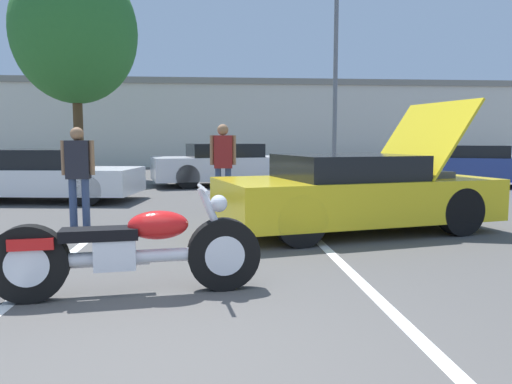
# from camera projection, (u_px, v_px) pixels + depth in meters

# --- Properties ---
(ground_plane) EXTENTS (80.00, 80.00, 0.00)m
(ground_plane) POSITION_uv_depth(u_px,v_px,m) (151.00, 368.00, 3.06)
(ground_plane) COLOR #514F4C
(parking_stripe_foreground) EXTENTS (0.12, 5.66, 0.01)m
(parking_stripe_foreground) POSITION_uv_depth(u_px,v_px,m) (41.00, 277.00, 5.07)
(parking_stripe_foreground) COLOR white
(parking_stripe_foreground) RESTS_ON ground
(parking_stripe_middle) EXTENTS (0.12, 5.66, 0.01)m
(parking_stripe_middle) POSITION_uv_depth(u_px,v_px,m) (348.00, 270.00, 5.34)
(parking_stripe_middle) COLOR white
(parking_stripe_middle) RESTS_ON ground
(far_building) EXTENTS (32.00, 4.20, 4.40)m
(far_building) POSITION_uv_depth(u_px,v_px,m) (205.00, 121.00, 26.57)
(far_building) COLOR beige
(far_building) RESTS_ON ground
(light_pole) EXTENTS (1.21, 0.28, 9.00)m
(light_pole) POSITION_uv_depth(u_px,v_px,m) (337.00, 53.00, 20.23)
(light_pole) COLOR slate
(light_pole) RESTS_ON ground
(tree_background) EXTENTS (4.09, 4.09, 7.30)m
(tree_background) POSITION_uv_depth(u_px,v_px,m) (75.00, 32.00, 16.56)
(tree_background) COLOR brown
(tree_background) RESTS_ON ground
(motorcycle) EXTENTS (2.37, 0.70, 0.97)m
(motorcycle) POSITION_uv_depth(u_px,v_px,m) (130.00, 251.00, 4.46)
(motorcycle) COLOR black
(motorcycle) RESTS_ON ground
(show_car_hood_open) EXTENTS (4.42, 2.78, 1.99)m
(show_car_hood_open) POSITION_uv_depth(u_px,v_px,m) (356.00, 192.00, 7.63)
(show_car_hood_open) COLOR yellow
(show_car_hood_open) RESTS_ON ground
(parked_car_right_row) EXTENTS (4.95, 3.43, 1.21)m
(parked_car_right_row) POSITION_uv_depth(u_px,v_px,m) (474.00, 166.00, 14.93)
(parked_car_right_row) COLOR navy
(parked_car_right_row) RESTS_ON ground
(parked_car_mid_row) EXTENTS (4.92, 2.76, 1.26)m
(parked_car_mid_row) POSITION_uv_depth(u_px,v_px,m) (229.00, 165.00, 15.18)
(parked_car_mid_row) COLOR silver
(parked_car_mid_row) RESTS_ON ground
(parked_car_left_row) EXTENTS (4.35, 2.33, 1.17)m
(parked_car_left_row) POSITION_uv_depth(u_px,v_px,m) (43.00, 176.00, 11.28)
(parked_car_left_row) COLOR white
(parked_car_left_row) RESTS_ON ground
(spectator_near_motorcycle) EXTENTS (0.52, 0.23, 1.74)m
(spectator_near_motorcycle) POSITION_uv_depth(u_px,v_px,m) (412.00, 154.00, 11.94)
(spectator_near_motorcycle) COLOR #333338
(spectator_near_motorcycle) RESTS_ON ground
(spectator_by_show_car) EXTENTS (0.52, 0.22, 1.70)m
(spectator_by_show_car) POSITION_uv_depth(u_px,v_px,m) (223.00, 159.00, 9.94)
(spectator_by_show_car) COLOR #38476B
(spectator_by_show_car) RESTS_ON ground
(spectator_midground) EXTENTS (0.52, 0.21, 1.59)m
(spectator_midground) POSITION_uv_depth(u_px,v_px,m) (78.00, 168.00, 7.94)
(spectator_midground) COLOR #38476B
(spectator_midground) RESTS_ON ground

